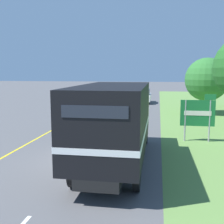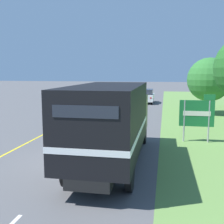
{
  "view_description": "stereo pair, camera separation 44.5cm",
  "coord_description": "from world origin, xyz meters",
  "px_view_note": "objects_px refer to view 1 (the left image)",
  "views": [
    {
      "loc": [
        3.47,
        -11.91,
        4.01
      ],
      "look_at": [
        0.3,
        7.29,
        1.2
      ],
      "focal_mm": 45.0,
      "sensor_mm": 36.0,
      "label": 1
    },
    {
      "loc": [
        3.91,
        -11.83,
        4.01
      ],
      "look_at": [
        0.3,
        7.29,
        1.2
      ],
      "focal_mm": 45.0,
      "sensor_mm": 36.0,
      "label": 2
    }
  ],
  "objects_px": {
    "roadside_tree_mid": "(207,80)",
    "horse_trailer_truck": "(116,120)",
    "lead_car_grey_ahead": "(127,89)",
    "highway_sign": "(198,114)",
    "lead_car_white_ahead": "(144,96)",
    "lead_car_white": "(104,103)"
  },
  "relations": [
    {
      "from": "horse_trailer_truck",
      "to": "lead_car_white",
      "type": "relative_size",
      "value": 1.97
    },
    {
      "from": "horse_trailer_truck",
      "to": "highway_sign",
      "type": "height_order",
      "value": "horse_trailer_truck"
    },
    {
      "from": "highway_sign",
      "to": "roadside_tree_mid",
      "type": "xyz_separation_m",
      "value": [
        2.19,
        11.14,
        1.64
      ]
    },
    {
      "from": "lead_car_grey_ahead",
      "to": "highway_sign",
      "type": "relative_size",
      "value": 1.4
    },
    {
      "from": "highway_sign",
      "to": "lead_car_white_ahead",
      "type": "bearing_deg",
      "value": 101.83
    },
    {
      "from": "lead_car_grey_ahead",
      "to": "highway_sign",
      "type": "bearing_deg",
      "value": -76.55
    },
    {
      "from": "lead_car_grey_ahead",
      "to": "roadside_tree_mid",
      "type": "bearing_deg",
      "value": -64.59
    },
    {
      "from": "lead_car_white",
      "to": "lead_car_grey_ahead",
      "type": "height_order",
      "value": "lead_car_white"
    },
    {
      "from": "lead_car_white",
      "to": "highway_sign",
      "type": "distance_m",
      "value": 12.48
    },
    {
      "from": "horse_trailer_truck",
      "to": "lead_car_white",
      "type": "distance_m",
      "value": 15.22
    },
    {
      "from": "lead_car_white",
      "to": "lead_car_grey_ahead",
      "type": "relative_size",
      "value": 1.15
    },
    {
      "from": "lead_car_white_ahead",
      "to": "highway_sign",
      "type": "distance_m",
      "value": 20.16
    },
    {
      "from": "horse_trailer_truck",
      "to": "lead_car_white",
      "type": "bearing_deg",
      "value": 102.97
    },
    {
      "from": "lead_car_white_ahead",
      "to": "roadside_tree_mid",
      "type": "xyz_separation_m",
      "value": [
        6.32,
        -8.57,
        2.35
      ]
    },
    {
      "from": "horse_trailer_truck",
      "to": "lead_car_white",
      "type": "height_order",
      "value": "horse_trailer_truck"
    },
    {
      "from": "lead_car_grey_ahead",
      "to": "roadside_tree_mid",
      "type": "height_order",
      "value": "roadside_tree_mid"
    },
    {
      "from": "roadside_tree_mid",
      "to": "horse_trailer_truck",
      "type": "bearing_deg",
      "value": -111.33
    },
    {
      "from": "lead_car_white_ahead",
      "to": "lead_car_grey_ahead",
      "type": "height_order",
      "value": "lead_car_grey_ahead"
    },
    {
      "from": "lead_car_white",
      "to": "highway_sign",
      "type": "relative_size",
      "value": 1.61
    },
    {
      "from": "highway_sign",
      "to": "roadside_tree_mid",
      "type": "height_order",
      "value": "roadside_tree_mid"
    },
    {
      "from": "lead_car_white",
      "to": "highway_sign",
      "type": "height_order",
      "value": "highway_sign"
    },
    {
      "from": "lead_car_grey_ahead",
      "to": "roadside_tree_mid",
      "type": "distance_m",
      "value": 22.9
    }
  ]
}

